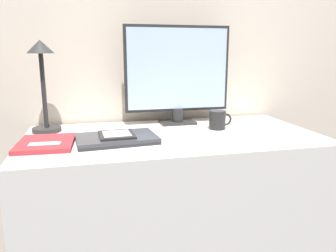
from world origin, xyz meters
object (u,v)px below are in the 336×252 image
object	(u,v)px
ereader	(117,135)
laptop	(117,139)
notebook	(46,143)
keyboard	(218,137)
desk_lamp	(42,73)
coffee_mug	(218,120)
monitor	(178,73)

from	to	relation	value
ereader	laptop	bearing A→B (deg)	162.93
notebook	keyboard	bearing A→B (deg)	-4.77
keyboard	desk_lamp	xyz separation A→B (m)	(-0.72, 0.30, 0.26)
notebook	coffee_mug	bearing A→B (deg)	8.29
desk_lamp	coffee_mug	xyz separation A→B (m)	(0.79, -0.13, -0.22)
ereader	desk_lamp	bearing A→B (deg)	140.14
ereader	coffee_mug	world-z (taller)	coffee_mug
monitor	ereader	world-z (taller)	monitor
monitor	keyboard	size ratio (longest dim) A/B	1.66
ereader	coffee_mug	distance (m)	0.50
monitor	laptop	bearing A→B (deg)	-139.90
desk_lamp	notebook	world-z (taller)	desk_lamp
notebook	ereader	bearing A→B (deg)	-1.03
keyboard	ereader	bearing A→B (deg)	172.80
monitor	desk_lamp	bearing A→B (deg)	-177.18
keyboard	desk_lamp	world-z (taller)	desk_lamp
desk_lamp	laptop	bearing A→B (deg)	-39.93
ereader	notebook	distance (m)	0.28
notebook	monitor	bearing A→B (deg)	24.43
monitor	ereader	distance (m)	0.49
desk_lamp	notebook	bearing A→B (deg)	-84.44
monitor	coffee_mug	bearing A→B (deg)	-46.78
monitor	ereader	size ratio (longest dim) A/B	3.35
keyboard	coffee_mug	xyz separation A→B (m)	(0.07, 0.17, 0.04)
keyboard	notebook	bearing A→B (deg)	175.23
laptop	coffee_mug	distance (m)	0.50
ereader	notebook	size ratio (longest dim) A/B	0.62
notebook	coffee_mug	distance (m)	0.77
monitor	desk_lamp	world-z (taller)	monitor
keyboard	ereader	world-z (taller)	ereader
desk_lamp	keyboard	bearing A→B (deg)	-22.85
laptop	ereader	bearing A→B (deg)	-17.07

